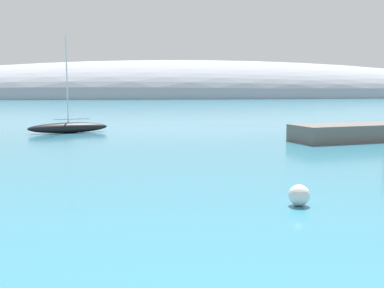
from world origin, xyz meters
The scene contains 3 objects.
distant_ridge centered at (29.50, 205.87, 0.00)m, with size 300.21×66.40×32.94m, color #999EA8.
sailboat_black_mid_mooring centered at (-11.05, 44.92, 0.60)m, with size 8.35×4.03×10.01m.
mooring_buoy_white centered at (1.25, 11.97, 0.43)m, with size 0.86×0.86×0.86m, color silver.
Camera 1 is at (-5.90, -5.93, 4.76)m, focal length 44.61 mm.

